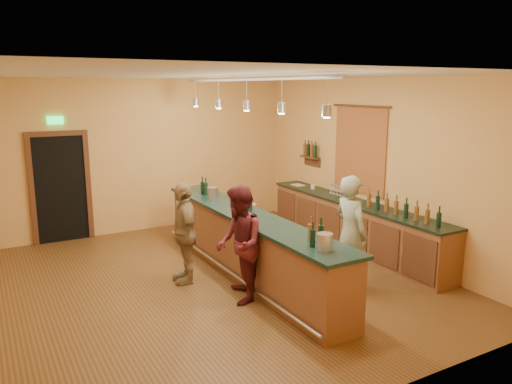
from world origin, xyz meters
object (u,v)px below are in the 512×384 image
bartender (351,234)px  customer_a (239,244)px  bar_stool (248,211)px  back_counter (354,225)px  tasting_bar (247,240)px  customer_b (184,233)px

bartender → customer_a: size_ratio=1.05×
customer_a → bar_stool: bearing=170.5°
bartender → customer_a: bearing=72.3°
back_counter → bar_stool: 2.10m
bartender → bar_stool: bartender is taller
back_counter → bartender: (-1.31, -1.45, 0.40)m
tasting_bar → bar_stool: (0.93, 1.71, -0.01)m
back_counter → tasting_bar: tasting_bar is taller
tasting_bar → customer_a: (-0.55, -0.78, 0.24)m
bartender → customer_a: (-1.62, 0.49, -0.04)m
bartender → customer_b: size_ratio=1.11×
tasting_bar → customer_a: size_ratio=3.03×
bartender → bar_stool: (-0.13, 2.97, -0.29)m
bartender → customer_a: 1.69m
customer_a → bar_stool: size_ratio=2.28×
back_counter → customer_b: bearing=178.4°
customer_b → back_counter: bearing=97.1°
customer_b → bar_stool: size_ratio=2.16×
customer_a → back_counter: bearing=129.5°
tasting_bar → bartender: bartender is taller
back_counter → bartender: 1.99m
customer_a → bartender: bearing=94.5°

